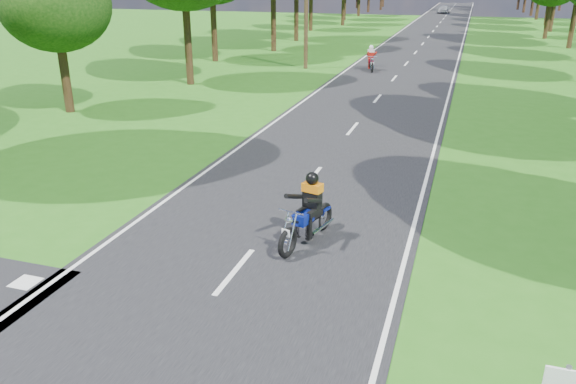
% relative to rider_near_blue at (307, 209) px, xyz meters
% --- Properties ---
extents(ground, '(160.00, 160.00, 0.00)m').
position_rel_rider_near_blue_xyz_m(ground, '(-1.05, -3.74, -0.84)').
color(ground, '#276216').
rests_on(ground, ground).
extents(main_road, '(7.00, 140.00, 0.02)m').
position_rel_rider_near_blue_xyz_m(main_road, '(-1.05, 46.26, -0.83)').
color(main_road, black).
rests_on(main_road, ground).
extents(road_markings, '(7.40, 140.00, 0.01)m').
position_rel_rider_near_blue_xyz_m(road_markings, '(-1.19, 44.39, -0.82)').
color(road_markings, silver).
rests_on(road_markings, main_road).
extents(telegraph_pole, '(1.20, 0.26, 8.00)m').
position_rel_rider_near_blue_xyz_m(telegraph_pole, '(-7.05, 24.26, 3.23)').
color(telegraph_pole, '#382616').
rests_on(telegraph_pole, ground).
extents(rider_near_blue, '(1.12, 2.08, 1.65)m').
position_rel_rider_near_blue_xyz_m(rider_near_blue, '(0.00, 0.00, 0.00)').
color(rider_near_blue, navy).
rests_on(rider_near_blue, main_road).
extents(rider_far_red, '(1.12, 1.97, 1.56)m').
position_rel_rider_near_blue_xyz_m(rider_far_red, '(-2.86, 24.56, -0.04)').
color(rider_far_red, maroon).
rests_on(rider_far_red, main_road).
extents(distant_car, '(1.99, 3.79, 1.23)m').
position_rel_rider_near_blue_xyz_m(distant_car, '(-1.69, 81.82, -0.21)').
color(distant_car, '#ACAEB3').
rests_on(distant_car, main_road).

